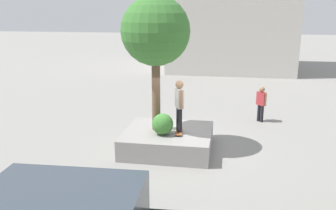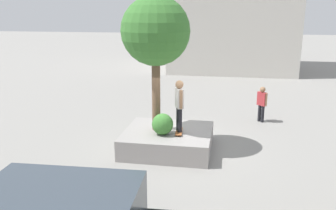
{
  "view_description": "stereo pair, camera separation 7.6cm",
  "coord_description": "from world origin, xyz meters",
  "px_view_note": "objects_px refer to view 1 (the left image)",
  "views": [
    {
      "loc": [
        -1.61,
        11.46,
        4.66
      ],
      "look_at": [
        0.3,
        0.2,
        1.58
      ],
      "focal_mm": 38.2,
      "sensor_mm": 36.0,
      "label": 1
    },
    {
      "loc": [
        -1.68,
        11.45,
        4.66
      ],
      "look_at": [
        0.3,
        0.2,
        1.58
      ],
      "focal_mm": 38.2,
      "sensor_mm": 36.0,
      "label": 2
    }
  ],
  "objects_px": {
    "planter_ledge": "(168,140)",
    "skateboard": "(179,131)",
    "skateboarder": "(179,102)",
    "bystander_watching": "(261,102)",
    "plaza_tree": "(156,32)"
  },
  "relations": [
    {
      "from": "planter_ledge",
      "to": "skateboard",
      "type": "height_order",
      "value": "skateboard"
    },
    {
      "from": "skateboard",
      "to": "skateboarder",
      "type": "bearing_deg",
      "value": -75.96
    },
    {
      "from": "bystander_watching",
      "to": "plaza_tree",
      "type": "bearing_deg",
      "value": 44.44
    },
    {
      "from": "plaza_tree",
      "to": "skateboarder",
      "type": "distance_m",
      "value": 2.37
    },
    {
      "from": "planter_ledge",
      "to": "plaza_tree",
      "type": "distance_m",
      "value": 3.63
    },
    {
      "from": "plaza_tree",
      "to": "bystander_watching",
      "type": "distance_m",
      "value": 6.11
    },
    {
      "from": "skateboarder",
      "to": "bystander_watching",
      "type": "xyz_separation_m",
      "value": [
        -2.95,
        -3.96,
        -0.86
      ]
    },
    {
      "from": "plaza_tree",
      "to": "skateboarder",
      "type": "relative_size",
      "value": 2.59
    },
    {
      "from": "planter_ledge",
      "to": "skateboarder",
      "type": "height_order",
      "value": "skateboarder"
    },
    {
      "from": "plaza_tree",
      "to": "skateboard",
      "type": "xyz_separation_m",
      "value": [
        -0.82,
        0.26,
        -3.21
      ]
    },
    {
      "from": "skateboard",
      "to": "bystander_watching",
      "type": "bearing_deg",
      "value": -126.71
    },
    {
      "from": "planter_ledge",
      "to": "skateboarder",
      "type": "relative_size",
      "value": 1.71
    },
    {
      "from": "bystander_watching",
      "to": "skateboarder",
      "type": "bearing_deg",
      "value": 53.29
    },
    {
      "from": "skateboard",
      "to": "bystander_watching",
      "type": "height_order",
      "value": "bystander_watching"
    },
    {
      "from": "plaza_tree",
      "to": "skateboard",
      "type": "distance_m",
      "value": 3.32
    }
  ]
}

